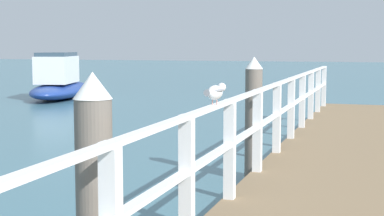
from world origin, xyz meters
TOP-DOWN VIEW (x-y plane):
  - pier_deck at (0.00, 9.38)m, footprint 2.51×18.77m
  - pier_railing at (-1.18, 9.38)m, footprint 0.12×17.29m
  - dock_piling_near at (-1.56, 4.43)m, footprint 0.29×0.29m
  - dock_piling_far at (-1.56, 10.12)m, footprint 0.29×0.29m
  - seagull_foreground at (-1.18, 6.42)m, footprint 0.21×0.48m
  - boat_0 at (-12.42, 22.59)m, footprint 3.33×5.97m

SIDE VIEW (x-z plane):
  - pier_deck at x=0.00m, z-range 0.00..0.49m
  - boat_0 at x=-12.42m, z-range -0.32..1.61m
  - dock_piling_near at x=-1.56m, z-range 0.01..2.07m
  - dock_piling_far at x=-1.56m, z-range 0.01..2.07m
  - pier_railing at x=-1.18m, z-range 0.62..1.76m
  - seagull_foreground at x=-1.18m, z-range 1.67..1.88m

